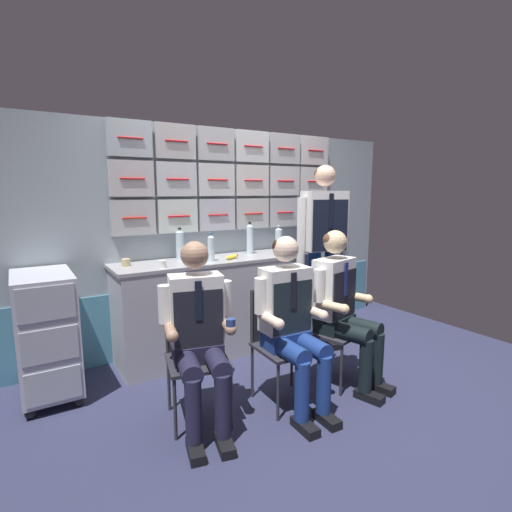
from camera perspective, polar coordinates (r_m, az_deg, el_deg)
ground at (r=3.26m, az=7.46°, el=-19.33°), size 4.80×4.80×0.04m
galley_bulkhead at (r=4.04m, az=-4.35°, el=3.74°), size 4.20×0.14×2.15m
galley_counter at (r=3.81m, az=-5.80°, el=-7.18°), size 1.89×0.53×0.92m
service_trolley at (r=3.36m, az=-28.15°, el=-9.68°), size 0.40×0.65×0.95m
folding_chair_left at (r=2.80m, az=-8.84°, el=-12.43°), size 0.48×0.48×0.83m
crew_member_left at (r=2.59m, az=-8.30°, el=-10.41°), size 0.50×0.64×1.23m
folding_chair_center at (r=2.98m, az=3.32°, el=-10.96°), size 0.42×0.42×0.83m
crew_member_center at (r=2.80m, az=5.15°, el=-8.75°), size 0.49×0.61×1.24m
folding_chair_right at (r=3.32m, az=9.92°, el=-8.90°), size 0.49×0.49×0.83m
crew_member_right at (r=3.19m, az=12.43°, el=-6.54°), size 0.51×0.66×1.24m
crew_member_standing at (r=3.82m, az=9.77°, el=2.40°), size 0.55×0.33×1.79m
water_bottle_blue_cap at (r=3.97m, az=-0.90°, el=2.54°), size 0.07×0.07×0.32m
water_bottle_short at (r=3.56m, az=-6.53°, el=1.19°), size 0.06×0.06×0.26m
sparkling_bottle_green at (r=3.94m, az=3.30°, el=2.24°), size 0.07×0.07×0.29m
water_bottle_tall at (r=3.71m, az=-10.98°, el=1.69°), size 0.07×0.07×0.29m
paper_cup_tan at (r=3.36m, az=-13.42°, el=-1.08°), size 0.07×0.07×0.06m
espresso_cup_small at (r=3.50m, az=-18.38°, el=-0.85°), size 0.07×0.07×0.06m
snack_banana at (r=3.67m, az=-3.54°, el=-0.14°), size 0.17×0.10×0.04m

